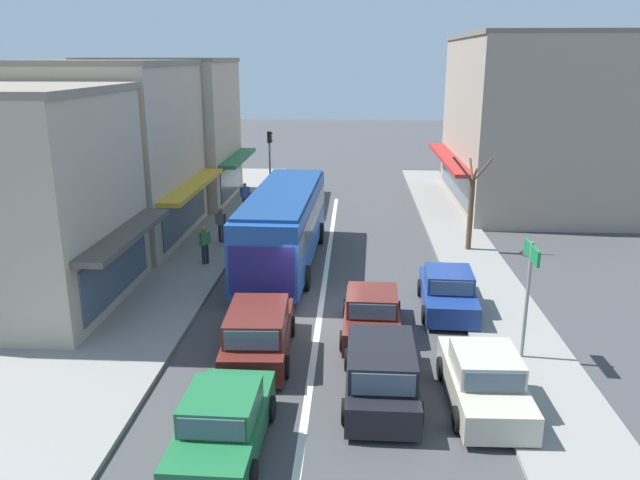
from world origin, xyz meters
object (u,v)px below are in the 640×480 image
object	(u,v)px
wagon_queue_far_back	(258,333)
street_tree_right	(471,207)
sedan_adjacent_lane_lead	(223,424)
city_bus	(284,222)
directional_road_sign	(530,274)
wagon_behind_bus_near	(381,371)
pedestrian_browsing_midblock	(221,223)
parked_sedan_kerb_second	(448,292)
pedestrian_far_walker	(205,243)
traffic_light_downstreet	(270,154)
pedestrian_with_handbag_near	(245,195)
parked_sedan_kerb_front	(484,380)
sedan_behind_bus_mid	(372,315)

from	to	relation	value
wagon_queue_far_back	street_tree_right	size ratio (longest dim) A/B	1.05
sedan_adjacent_lane_lead	city_bus	bearing A→B (deg)	90.42
directional_road_sign	wagon_behind_bus_near	bearing A→B (deg)	-151.12
wagon_queue_far_back	pedestrian_browsing_midblock	xyz separation A→B (m)	(-3.45, 11.24, 0.32)
parked_sedan_kerb_second	street_tree_right	xyz separation A→B (m)	(1.90, 6.97, 1.40)
city_bus	wagon_behind_bus_near	distance (m)	11.37
wagon_queue_far_back	pedestrian_far_walker	bearing A→B (deg)	113.46
traffic_light_downstreet	pedestrian_with_handbag_near	distance (m)	4.34
street_tree_right	parked_sedan_kerb_front	bearing A→B (deg)	-98.03
wagon_queue_far_back	traffic_light_downstreet	distance (m)	21.47
street_tree_right	pedestrian_browsing_midblock	xyz separation A→B (m)	(-11.38, 0.39, -0.99)
traffic_light_downstreet	pedestrian_far_walker	size ratio (longest dim) A/B	2.58
sedan_behind_bus_mid	pedestrian_far_walker	distance (m)	9.29
directional_road_sign	pedestrian_far_walker	bearing A→B (deg)	144.82
parked_sedan_kerb_second	pedestrian_with_handbag_near	distance (m)	16.46
street_tree_right	pedestrian_with_handbag_near	size ratio (longest dim) A/B	2.67
pedestrian_with_handbag_near	pedestrian_far_walker	bearing A→B (deg)	-90.61
sedan_adjacent_lane_lead	pedestrian_browsing_midblock	xyz separation A→B (m)	(-3.36, 15.85, 0.40)
parked_sedan_kerb_front	street_tree_right	xyz separation A→B (m)	(1.86, 13.16, 1.40)
directional_road_sign	city_bus	bearing A→B (deg)	133.14
sedan_adjacent_lane_lead	directional_road_sign	bearing A→B (deg)	31.55
traffic_light_downstreet	wagon_behind_bus_near	bearing A→B (deg)	-75.67
sedan_behind_bus_mid	parked_sedan_kerb_second	xyz separation A→B (m)	(2.68, 2.15, 0.00)
wagon_behind_bus_near	parked_sedan_kerb_second	distance (m)	6.54
pedestrian_browsing_midblock	street_tree_right	bearing A→B (deg)	-1.94
sedan_adjacent_lane_lead	traffic_light_downstreet	world-z (taller)	traffic_light_downstreet
wagon_behind_bus_near	directional_road_sign	size ratio (longest dim) A/B	1.25
directional_road_sign	pedestrian_browsing_midblock	size ratio (longest dim) A/B	2.21
parked_sedan_kerb_second	pedestrian_with_handbag_near	bearing A→B (deg)	124.92
pedestrian_with_handbag_near	pedestrian_far_walker	distance (m)	9.35
pedestrian_browsing_midblock	pedestrian_far_walker	distance (m)	3.22
wagon_behind_bus_near	pedestrian_far_walker	world-z (taller)	pedestrian_far_walker
pedestrian_browsing_midblock	pedestrian_far_walker	world-z (taller)	same
parked_sedan_kerb_second	pedestrian_with_handbag_near	xyz separation A→B (m)	(-9.42, 13.49, 0.40)
parked_sedan_kerb_front	directional_road_sign	bearing A→B (deg)	57.15
sedan_adjacent_lane_lead	sedan_behind_bus_mid	world-z (taller)	same
wagon_behind_bus_near	parked_sedan_kerb_second	xyz separation A→B (m)	(2.54, 6.03, -0.08)
directional_road_sign	pedestrian_far_walker	world-z (taller)	directional_road_sign
city_bus	directional_road_sign	bearing A→B (deg)	-46.86
wagon_queue_far_back	city_bus	bearing A→B (deg)	91.27
sedan_behind_bus_mid	directional_road_sign	bearing A→B (deg)	-20.06
wagon_queue_far_back	street_tree_right	bearing A→B (deg)	53.83
sedan_adjacent_lane_lead	traffic_light_downstreet	size ratio (longest dim) A/B	1.01
street_tree_right	pedestrian_browsing_midblock	world-z (taller)	street_tree_right
parked_sedan_kerb_front	pedestrian_with_handbag_near	size ratio (longest dim) A/B	2.60
wagon_queue_far_back	parked_sedan_kerb_second	xyz separation A→B (m)	(6.03, 3.88, -0.08)
pedestrian_browsing_midblock	directional_road_sign	bearing A→B (deg)	-44.91
wagon_behind_bus_near	parked_sedan_kerb_front	bearing A→B (deg)	-3.57
street_tree_right	wagon_behind_bus_near	bearing A→B (deg)	-108.87
wagon_behind_bus_near	directional_road_sign	distance (m)	5.15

